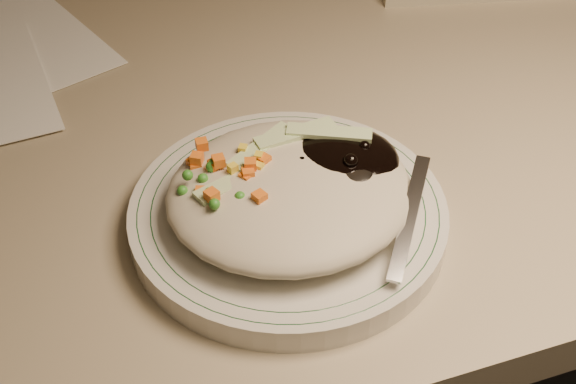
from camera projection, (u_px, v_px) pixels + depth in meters
name	position (u px, v px, depth m)	size (l,w,h in m)	color
desk	(300.00, 234.00, 0.92)	(1.40, 0.70, 0.74)	gray
plate	(288.00, 216.00, 0.64)	(0.25, 0.25, 0.02)	silver
plate_rim	(288.00, 207.00, 0.63)	(0.24, 0.24, 0.00)	#144723
meal	(294.00, 186.00, 0.62)	(0.21, 0.19, 0.05)	#B2AA90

